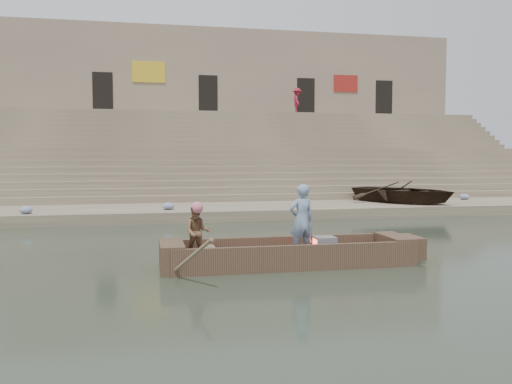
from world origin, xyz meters
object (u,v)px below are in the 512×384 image
object	(u,v)px
rowing_man	(197,232)
pedestrian	(297,101)
standing_man	(301,220)
television	(324,246)
main_rowboat	(288,261)
beached_rowboat	(403,192)

from	to	relation	value
rowing_man	pedestrian	distance (m)	25.84
standing_man	television	size ratio (longest dim) A/B	3.46
main_rowboat	television	size ratio (longest dim) A/B	10.87
main_rowboat	standing_man	bearing A→B (deg)	-7.94
beached_rowboat	pedestrian	bearing A→B (deg)	60.01
main_rowboat	beached_rowboat	world-z (taller)	beached_rowboat
standing_man	rowing_man	world-z (taller)	standing_man
pedestrian	standing_man	bearing A→B (deg)	174.88
beached_rowboat	television	bearing A→B (deg)	-158.33
rowing_man	standing_man	bearing A→B (deg)	2.66
rowing_man	television	bearing A→B (deg)	3.85
pedestrian	rowing_man	bearing A→B (deg)	169.82
main_rowboat	pedestrian	bearing A→B (deg)	73.54
main_rowboat	beached_rowboat	size ratio (longest dim) A/B	1.11
standing_man	pedestrian	distance (m)	25.16
main_rowboat	standing_man	distance (m)	0.95
pedestrian	beached_rowboat	bearing A→B (deg)	-166.30
standing_man	beached_rowboat	bearing A→B (deg)	-138.63
main_rowboat	rowing_man	xyz separation A→B (m)	(-2.00, 0.03, 0.69)
rowing_man	beached_rowboat	bearing A→B (deg)	49.42
standing_man	beached_rowboat	xyz separation A→B (m)	(7.44, 9.79, -0.15)
television	beached_rowboat	world-z (taller)	beached_rowboat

